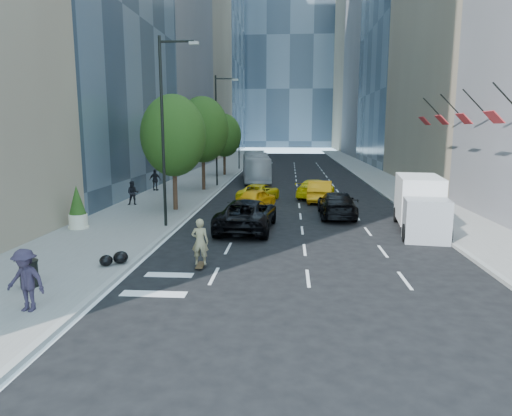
# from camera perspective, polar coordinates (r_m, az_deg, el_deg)

# --- Properties ---
(ground) EXTENTS (160.00, 160.00, 0.00)m
(ground) POSITION_cam_1_polar(r_m,az_deg,el_deg) (20.91, 3.33, -5.18)
(ground) COLOR black
(ground) RESTS_ON ground
(sidewalk_left) EXTENTS (6.00, 120.00, 0.15)m
(sidewalk_left) POSITION_cam_1_polar(r_m,az_deg,el_deg) (51.31, -6.25, 3.89)
(sidewalk_left) COLOR slate
(sidewalk_left) RESTS_ON ground
(sidewalk_right) EXTENTS (4.00, 120.00, 0.15)m
(sidewalk_right) POSITION_cam_1_polar(r_m,az_deg,el_deg) (51.40, 15.12, 3.61)
(sidewalk_right) COLOR slate
(sidewalk_right) RESTS_ON ground
(tower_left_end) EXTENTS (20.00, 28.00, 60.00)m
(tower_left_end) POSITION_cam_1_polar(r_m,az_deg,el_deg) (116.97, -7.42, 22.00)
(tower_left_end) COLOR #2E3B48
(tower_left_end) RESTS_ON ground
(tower_right_far) EXTENTS (20.00, 24.00, 50.00)m
(tower_right_far) POSITION_cam_1_polar(r_m,az_deg,el_deg) (121.74, 15.26, 18.87)
(tower_right_far) COLOR gray
(tower_right_far) RESTS_ON ground
(lamp_near) EXTENTS (2.13, 0.22, 10.00)m
(lamp_near) POSITION_cam_1_polar(r_m,az_deg,el_deg) (25.07, -11.24, 10.59)
(lamp_near) COLOR black
(lamp_near) RESTS_ON sidewalk_left
(lamp_far) EXTENTS (2.13, 0.22, 10.00)m
(lamp_far) POSITION_cam_1_polar(r_m,az_deg,el_deg) (42.70, -4.76, 10.41)
(lamp_far) COLOR black
(lamp_far) RESTS_ON sidewalk_left
(tree_near) EXTENTS (4.20, 4.20, 7.46)m
(tree_near) POSITION_cam_1_polar(r_m,az_deg,el_deg) (30.13, -10.28, 8.88)
(tree_near) COLOR #311C13
(tree_near) RESTS_ON sidewalk_left
(tree_mid) EXTENTS (4.50, 4.50, 7.99)m
(tree_mid) POSITION_cam_1_polar(r_m,az_deg,el_deg) (39.89, -6.69, 9.69)
(tree_mid) COLOR #311C13
(tree_mid) RESTS_ON sidewalk_left
(tree_far) EXTENTS (3.90, 3.90, 6.92)m
(tree_far) POSITION_cam_1_polar(r_m,az_deg,el_deg) (52.72, -4.00, 9.04)
(tree_far) COLOR #311C13
(tree_far) RESTS_ON sidewalk_left
(traffic_signal) EXTENTS (2.48, 0.53, 5.20)m
(traffic_signal) POSITION_cam_1_polar(r_m,az_deg,el_deg) (60.56, -2.15, 8.80)
(traffic_signal) COLOR black
(traffic_signal) RESTS_ON sidewalk_left
(facade_flags) EXTENTS (1.85, 13.30, 2.05)m
(facade_flags) POSITION_cam_1_polar(r_m,az_deg,el_deg) (31.92, 23.57, 10.46)
(facade_flags) COLOR black
(facade_flags) RESTS_ON ground
(skateboarder) EXTENTS (0.69, 0.47, 1.86)m
(skateboarder) POSITION_cam_1_polar(r_m,az_deg,el_deg) (18.10, -7.00, -4.60)
(skateboarder) COLOR #887B55
(skateboarder) RESTS_ON ground
(black_sedan_lincoln) EXTENTS (3.17, 6.26, 1.70)m
(black_sedan_lincoln) POSITION_cam_1_polar(r_m,az_deg,el_deg) (24.62, -1.16, -0.83)
(black_sedan_lincoln) COLOR black
(black_sedan_lincoln) RESTS_ON ground
(black_sedan_mercedes) EXTENTS (2.25, 5.43, 1.57)m
(black_sedan_mercedes) POSITION_cam_1_polar(r_m,az_deg,el_deg) (28.72, 10.08, 0.45)
(black_sedan_mercedes) COLOR black
(black_sedan_mercedes) RESTS_ON ground
(taxi_a) EXTENTS (2.91, 4.12, 1.30)m
(taxi_a) POSITION_cam_1_polar(r_m,az_deg,el_deg) (31.80, 0.06, 1.27)
(taxi_a) COLOR #FBAD0D
(taxi_a) RESTS_ON ground
(taxi_b) EXTENTS (2.15, 5.02, 1.61)m
(taxi_b) POSITION_cam_1_polar(r_m,az_deg,el_deg) (34.58, 8.00, 2.13)
(taxi_b) COLOR orange
(taxi_b) RESTS_ON ground
(taxi_c) EXTENTS (3.33, 5.23, 1.34)m
(taxi_c) POSITION_cam_1_polar(r_m,az_deg,el_deg) (34.28, 0.36, 1.94)
(taxi_c) COLOR #DEC10B
(taxi_c) RESTS_ON ground
(taxi_d) EXTENTS (3.66, 5.48, 1.48)m
(taxi_d) POSITION_cam_1_polar(r_m,az_deg,el_deg) (36.39, 7.46, 2.43)
(taxi_d) COLOR yellow
(taxi_d) RESTS_ON ground
(city_bus) EXTENTS (3.69, 10.88, 2.97)m
(city_bus) POSITION_cam_1_polar(r_m,az_deg,el_deg) (47.42, -0.01, 5.16)
(city_bus) COLOR #B4B7BB
(city_bus) RESTS_ON ground
(box_truck) EXTENTS (2.96, 6.26, 2.88)m
(box_truck) POSITION_cam_1_polar(r_m,az_deg,el_deg) (25.74, 19.85, 0.44)
(box_truck) COLOR silver
(box_truck) RESTS_ON ground
(pedestrian_a) EXTENTS (0.93, 0.79, 1.67)m
(pedestrian_a) POSITION_cam_1_polar(r_m,az_deg,el_deg) (32.94, -15.13, 1.82)
(pedestrian_a) COLOR black
(pedestrian_a) RESTS_ON sidewalk_left
(pedestrian_b) EXTENTS (1.12, 0.59, 1.83)m
(pedestrian_b) POSITION_cam_1_polar(r_m,az_deg,el_deg) (40.11, -12.47, 3.44)
(pedestrian_b) COLOR black
(pedestrian_b) RESTS_ON sidewalk_left
(pedestrian_c) EXTENTS (1.31, 0.88, 1.88)m
(pedestrian_c) POSITION_cam_1_polar(r_m,az_deg,el_deg) (15.02, -26.84, -8.05)
(pedestrian_c) COLOR #2A2233
(pedestrian_c) RESTS_ON sidewalk_left
(trash_can) EXTENTS (0.58, 0.58, 0.87)m
(trash_can) POSITION_cam_1_polar(r_m,az_deg,el_deg) (17.36, -26.50, -7.42)
(trash_can) COLOR black
(trash_can) RESTS_ON sidewalk_left
(planter_shrub) EXTENTS (0.97, 0.97, 2.32)m
(planter_shrub) POSITION_cam_1_polar(r_m,az_deg,el_deg) (26.12, -21.43, 0.01)
(planter_shrub) COLOR beige
(planter_shrub) RESTS_ON sidewalk_left
(garbage_bags) EXTENTS (1.00, 0.96, 0.49)m
(garbage_bags) POSITION_cam_1_polar(r_m,az_deg,el_deg) (18.90, -17.23, -6.07)
(garbage_bags) COLOR black
(garbage_bags) RESTS_ON sidewalk_left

